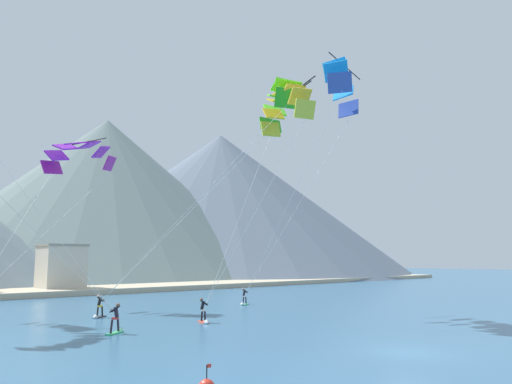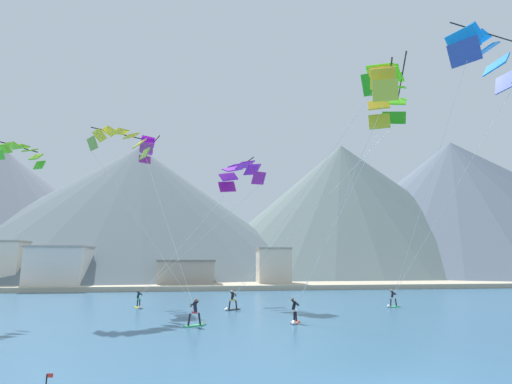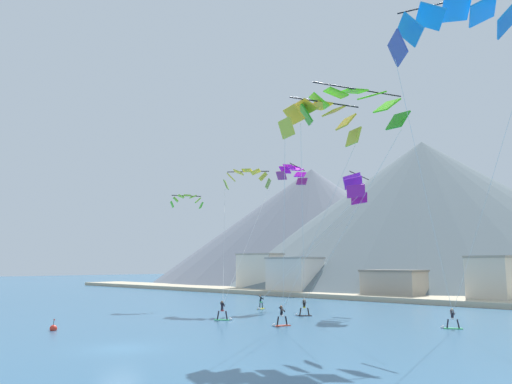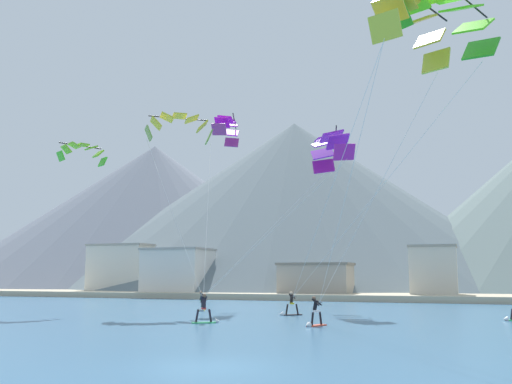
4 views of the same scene
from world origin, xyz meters
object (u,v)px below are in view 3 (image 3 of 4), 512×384
Objects in this scene: kitesurfer_far_left at (302,311)px; parafoil_kite_near_trail at (320,118)px; race_marker_buoy at (53,328)px; kitesurfer_mid_center at (260,305)px; kitesurfer_far_right at (450,323)px; kitesurfer_near_lead at (224,314)px; parafoil_kite_mid_center at (354,186)px; parafoil_kite_near_lead at (247,177)px; parafoil_kite_far_right at (457,25)px; parafoil_kite_far_left at (353,104)px; parafoil_kite_distant_low_drift at (187,200)px; kitesurfer_near_trail at (280,320)px; parafoil_kite_distant_high_outer at (293,172)px.

parafoil_kite_near_trail is at bearing -45.21° from kitesurfer_far_left.
parafoil_kite_near_trail is at bearing 35.49° from race_marker_buoy.
kitesurfer_far_right is (22.99, -2.33, 0.01)m from kitesurfer_mid_center.
parafoil_kite_mid_center is (4.21, 16.09, 13.35)m from kitesurfer_near_lead.
race_marker_buoy is at bearing -144.51° from parafoil_kite_near_trail.
parafoil_kite_near_lead reaches higher than race_marker_buoy.
race_marker_buoy is (-7.13, -22.17, -0.37)m from kitesurfer_far_left.
parafoil_kite_near_lead is at bearing 172.23° from kitesurfer_mid_center.
parafoil_kite_far_right is (30.55, -10.74, 5.39)m from parafoil_kite_near_lead.
parafoil_kite_far_right is at bearing 0.44° from parafoil_kite_far_left.
parafoil_kite_mid_center is 19.25m from parafoil_kite_far_left.
parafoil_kite_mid_center is at bearing 23.10° from parafoil_kite_near_lead.
kitesurfer_mid_center is at bearing 17.59° from parafoil_kite_distant_low_drift.
parafoil_kite_far_right reaches higher than kitesurfer_mid_center.
kitesurfer_far_left is (-3.81, 7.87, 0.00)m from kitesurfer_near_trail.
kitesurfer_near_lead is at bearing -104.65° from parafoil_kite_mid_center.
kitesurfer_near_lead is 11.86m from kitesurfer_mid_center.
parafoil_kite_mid_center is at bearing 122.51° from parafoil_kite_far_left.
parafoil_kite_near_trail reaches higher than parafoil_kite_distant_low_drift.
parafoil_kite_distant_high_outer is (-19.07, 19.97, 0.98)m from parafoil_kite_near_trail.
kitesurfer_near_lead is 0.13× the size of parafoil_kite_mid_center.
kitesurfer_far_right is at bearing 121.90° from parafoil_kite_far_right.
parafoil_kite_far_left is at bearing -57.49° from parafoil_kite_mid_center.
kitesurfer_near_lead is at bearing 72.98° from race_marker_buoy.
kitesurfer_near_trail is at bearing -143.74° from kitesurfer_far_right.
parafoil_kite_distant_low_drift is at bearing 169.16° from parafoil_kite_far_right.
parafoil_kite_far_right is (16.05, 0.03, 20.62)m from kitesurfer_near_trail.
parafoil_kite_distant_high_outer reaches higher than race_marker_buoy.
kitesurfer_near_lead is 25.30m from parafoil_kite_distant_high_outer.
parafoil_kite_distant_low_drift reaches higher than kitesurfer_far_right.
parafoil_kite_distant_high_outer is at bearing 125.98° from kitesurfer_near_trail.
parafoil_kite_near_lead reaches higher than kitesurfer_mid_center.
parafoil_kite_far_right is at bearing -31.55° from parafoil_kite_distant_high_outer.
parafoil_kite_distant_high_outer is (-29.01, 17.81, -3.95)m from parafoil_kite_far_right.
kitesurfer_far_right reaches higher than kitesurfer_mid_center.
parafoil_kite_far_right is (22.68, 0.20, 20.55)m from kitesurfer_near_lead.
kitesurfer_mid_center reaches higher than race_marker_buoy.
kitesurfer_far_left is at bearing -99.85° from parafoil_kite_mid_center.
kitesurfer_far_left is at bearing 145.65° from parafoil_kite_far_left.
kitesurfer_near_lead is 19.49m from kitesurfer_far_right.
parafoil_kite_distant_low_drift is (-21.85, 7.28, 12.79)m from kitesurfer_near_trail.
parafoil_kite_far_right is 5.23× the size of parafoil_kite_distant_low_drift.
parafoil_kite_mid_center is at bearing 98.63° from kitesurfer_near_trail.
kitesurfer_near_trail is 1.00× the size of kitesurfer_mid_center.
kitesurfer_near_lead reaches higher than kitesurfer_far_left.
kitesurfer_near_lead is at bearing -179.47° from parafoil_kite_far_left.
parafoil_kite_far_left reaches higher than race_marker_buoy.
kitesurfer_near_trail is at bearing 52.56° from race_marker_buoy.
parafoil_kite_near_trail is 20.10m from parafoil_kite_mid_center.
parafoil_kite_distant_low_drift is at bearing -162.41° from kitesurfer_mid_center.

